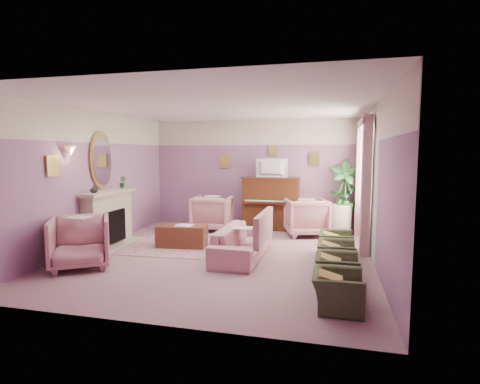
% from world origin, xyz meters
% --- Properties ---
extents(floor, '(5.50, 6.00, 0.01)m').
position_xyz_m(floor, '(0.00, 0.00, 0.00)').
color(floor, gray).
rests_on(floor, ground).
extents(ceiling, '(5.50, 6.00, 0.01)m').
position_xyz_m(ceiling, '(0.00, 0.00, 2.80)').
color(ceiling, white).
rests_on(ceiling, wall_back).
extents(wall_back, '(5.50, 0.02, 2.80)m').
position_xyz_m(wall_back, '(0.00, 3.00, 1.40)').
color(wall_back, slate).
rests_on(wall_back, floor).
extents(wall_front, '(5.50, 0.02, 2.80)m').
position_xyz_m(wall_front, '(0.00, -3.00, 1.40)').
color(wall_front, slate).
rests_on(wall_front, floor).
extents(wall_left, '(0.02, 6.00, 2.80)m').
position_xyz_m(wall_left, '(-2.75, 0.00, 1.40)').
color(wall_left, slate).
rests_on(wall_left, floor).
extents(wall_right, '(0.02, 6.00, 2.80)m').
position_xyz_m(wall_right, '(2.75, 0.00, 1.40)').
color(wall_right, slate).
rests_on(wall_right, floor).
extents(picture_rail_band, '(5.50, 0.01, 0.65)m').
position_xyz_m(picture_rail_band, '(0.00, 2.99, 2.47)').
color(picture_rail_band, beige).
rests_on(picture_rail_band, wall_back).
extents(stripe_panel, '(0.01, 3.00, 2.15)m').
position_xyz_m(stripe_panel, '(2.73, 1.30, 1.07)').
color(stripe_panel, '#B1B8A6').
rests_on(stripe_panel, wall_right).
extents(fireplace_surround, '(0.30, 1.40, 1.10)m').
position_xyz_m(fireplace_surround, '(-2.59, 0.20, 0.55)').
color(fireplace_surround, tan).
rests_on(fireplace_surround, floor).
extents(fireplace_inset, '(0.18, 0.72, 0.68)m').
position_xyz_m(fireplace_inset, '(-2.49, 0.20, 0.40)').
color(fireplace_inset, black).
rests_on(fireplace_inset, floor).
extents(fire_ember, '(0.06, 0.54, 0.10)m').
position_xyz_m(fire_ember, '(-2.45, 0.20, 0.22)').
color(fire_ember, '#E93D00').
rests_on(fire_ember, floor).
extents(mantel_shelf, '(0.40, 1.55, 0.07)m').
position_xyz_m(mantel_shelf, '(-2.56, 0.20, 1.12)').
color(mantel_shelf, tan).
rests_on(mantel_shelf, fireplace_surround).
extents(hearth, '(0.55, 1.50, 0.02)m').
position_xyz_m(hearth, '(-2.39, 0.20, 0.01)').
color(hearth, tan).
rests_on(hearth, floor).
extents(mirror_frame, '(0.04, 0.72, 1.20)m').
position_xyz_m(mirror_frame, '(-2.70, 0.20, 1.80)').
color(mirror_frame, '#B79F46').
rests_on(mirror_frame, wall_left).
extents(mirror_glass, '(0.01, 0.60, 1.06)m').
position_xyz_m(mirror_glass, '(-2.67, 0.20, 1.80)').
color(mirror_glass, silver).
rests_on(mirror_glass, wall_left).
extents(sconce_shade, '(0.20, 0.20, 0.16)m').
position_xyz_m(sconce_shade, '(-2.62, -0.85, 1.98)').
color(sconce_shade, '#FF8C6E').
rests_on(sconce_shade, wall_left).
extents(piano, '(1.40, 0.60, 1.30)m').
position_xyz_m(piano, '(0.50, 2.68, 0.65)').
color(piano, '#3E1D0E').
rests_on(piano, floor).
extents(piano_keyshelf, '(1.30, 0.12, 0.06)m').
position_xyz_m(piano_keyshelf, '(0.50, 2.33, 0.72)').
color(piano_keyshelf, '#3E1D0E').
rests_on(piano_keyshelf, piano).
extents(piano_keys, '(1.20, 0.08, 0.02)m').
position_xyz_m(piano_keys, '(0.50, 2.33, 0.76)').
color(piano_keys, silver).
rests_on(piano_keys, piano).
extents(piano_top, '(1.45, 0.65, 0.04)m').
position_xyz_m(piano_top, '(0.50, 2.68, 1.31)').
color(piano_top, '#3E1D0E').
rests_on(piano_top, piano).
extents(television, '(0.80, 0.12, 0.48)m').
position_xyz_m(television, '(0.50, 2.63, 1.60)').
color(television, black).
rests_on(television, piano).
extents(print_back_left, '(0.30, 0.03, 0.38)m').
position_xyz_m(print_back_left, '(-0.80, 2.96, 1.72)').
color(print_back_left, '#B79F46').
rests_on(print_back_left, wall_back).
extents(print_back_right, '(0.26, 0.03, 0.34)m').
position_xyz_m(print_back_right, '(1.55, 2.96, 1.78)').
color(print_back_right, '#B79F46').
rests_on(print_back_right, wall_back).
extents(print_back_mid, '(0.22, 0.03, 0.26)m').
position_xyz_m(print_back_mid, '(0.50, 2.96, 2.00)').
color(print_back_mid, '#B79F46').
rests_on(print_back_mid, wall_back).
extents(print_left_wall, '(0.03, 0.28, 0.36)m').
position_xyz_m(print_left_wall, '(-2.71, -1.20, 1.72)').
color(print_left_wall, '#B79F46').
rests_on(print_left_wall, wall_left).
extents(window_blind, '(0.03, 1.40, 1.80)m').
position_xyz_m(window_blind, '(2.70, 1.55, 1.70)').
color(window_blind, beige).
rests_on(window_blind, wall_right).
extents(curtain_left, '(0.16, 0.34, 2.60)m').
position_xyz_m(curtain_left, '(2.62, 0.63, 1.30)').
color(curtain_left, '#A16775').
rests_on(curtain_left, floor).
extents(curtain_right, '(0.16, 0.34, 2.60)m').
position_xyz_m(curtain_right, '(2.62, 2.47, 1.30)').
color(curtain_right, '#A16775').
rests_on(curtain_right, floor).
extents(pelmet, '(0.16, 2.20, 0.16)m').
position_xyz_m(pelmet, '(2.62, 1.55, 2.56)').
color(pelmet, '#A16775').
rests_on(pelmet, wall_right).
extents(mantel_plant, '(0.16, 0.16, 0.28)m').
position_xyz_m(mantel_plant, '(-2.55, 0.75, 1.29)').
color(mantel_plant, '#235722').
rests_on(mantel_plant, mantel_shelf).
extents(mantel_vase, '(0.16, 0.16, 0.16)m').
position_xyz_m(mantel_vase, '(-2.55, -0.30, 1.23)').
color(mantel_vase, beige).
rests_on(mantel_vase, mantel_shelf).
extents(area_rug, '(2.59, 1.93, 0.01)m').
position_xyz_m(area_rug, '(-0.84, 0.43, 0.01)').
color(area_rug, '#9E7074').
rests_on(area_rug, floor).
extents(coffee_table, '(1.05, 0.60, 0.45)m').
position_xyz_m(coffee_table, '(-0.99, 0.39, 0.23)').
color(coffee_table, '#512917').
rests_on(coffee_table, floor).
extents(table_paper, '(0.35, 0.28, 0.01)m').
position_xyz_m(table_paper, '(-0.94, 0.39, 0.46)').
color(table_paper, silver).
rests_on(table_paper, coffee_table).
extents(sofa, '(0.65, 1.95, 0.79)m').
position_xyz_m(sofa, '(0.41, -0.08, 0.39)').
color(sofa, '#C08188').
rests_on(sofa, floor).
extents(sofa_throw, '(0.10, 1.48, 0.54)m').
position_xyz_m(sofa_throw, '(0.81, -0.08, 0.60)').
color(sofa_throw, '#A16775').
rests_on(sofa_throw, sofa).
extents(floral_armchair_left, '(0.93, 0.93, 0.97)m').
position_xyz_m(floral_armchair_left, '(-0.91, 2.16, 0.48)').
color(floral_armchair_left, '#C08188').
rests_on(floral_armchair_left, floor).
extents(floral_armchair_right, '(0.93, 0.93, 0.97)m').
position_xyz_m(floral_armchair_right, '(1.43, 2.10, 0.48)').
color(floral_armchair_right, '#C08188').
rests_on(floral_armchair_right, floor).
extents(floral_armchair_front, '(0.93, 0.93, 0.97)m').
position_xyz_m(floral_armchair_front, '(-2.14, -1.33, 0.48)').
color(floral_armchair_front, '#C08188').
rests_on(floral_armchair_front, floor).
extents(olive_chair_a, '(0.50, 0.71, 0.62)m').
position_xyz_m(olive_chair_a, '(2.10, -2.04, 0.31)').
color(olive_chair_a, '#3A4125').
rests_on(olive_chair_a, floor).
extents(olive_chair_b, '(0.50, 0.71, 0.62)m').
position_xyz_m(olive_chair_b, '(2.10, -1.22, 0.31)').
color(olive_chair_b, '#3A4125').
rests_on(olive_chair_b, floor).
extents(olive_chair_c, '(0.50, 0.71, 0.62)m').
position_xyz_m(olive_chair_c, '(2.10, -0.40, 0.31)').
color(olive_chair_c, '#3A4125').
rests_on(olive_chair_c, floor).
extents(olive_chair_d, '(0.50, 0.71, 0.62)m').
position_xyz_m(olive_chair_d, '(2.10, 0.42, 0.31)').
color(olive_chair_d, '#3A4125').
rests_on(olive_chair_d, floor).
extents(side_table, '(0.52, 0.52, 0.70)m').
position_xyz_m(side_table, '(2.21, 2.51, 0.35)').
color(side_table, beige).
rests_on(side_table, floor).
extents(side_plant_big, '(0.30, 0.30, 0.34)m').
position_xyz_m(side_plant_big, '(2.21, 2.51, 0.87)').
color(side_plant_big, '#235722').
rests_on(side_plant_big, side_table).
extents(side_plant_small, '(0.16, 0.16, 0.28)m').
position_xyz_m(side_plant_small, '(2.33, 2.41, 0.84)').
color(side_plant_small, '#235722').
rests_on(side_plant_small, side_table).
extents(palm_pot, '(0.34, 0.34, 0.34)m').
position_xyz_m(palm_pot, '(2.31, 2.59, 0.17)').
color(palm_pot, brown).
rests_on(palm_pot, floor).
extents(palm_plant, '(0.76, 0.76, 1.44)m').
position_xyz_m(palm_plant, '(2.31, 2.59, 1.06)').
color(palm_plant, '#235722').
rests_on(palm_plant, palm_pot).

